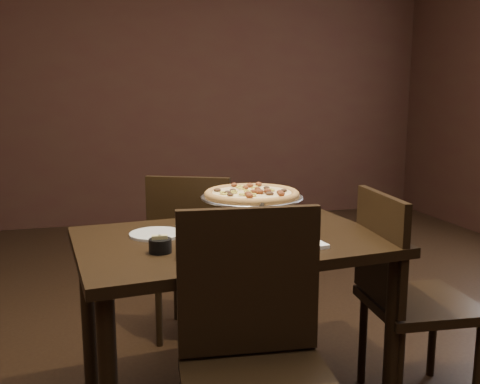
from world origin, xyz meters
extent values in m
cube|color=black|center=(0.00, 3.51, 1.40)|extent=(6.00, 0.02, 2.80)
cube|color=black|center=(-0.09, -0.11, 0.75)|extent=(1.31, 0.94, 0.04)
cylinder|color=black|center=(0.49, -0.40, 0.36)|extent=(0.06, 0.06, 0.73)
cylinder|color=black|center=(-0.68, 0.19, 0.36)|extent=(0.06, 0.06, 0.73)
cylinder|color=black|center=(0.42, 0.30, 0.36)|extent=(0.06, 0.06, 0.73)
cylinder|color=#B1B2B9|center=(0.03, 0.01, 0.77)|extent=(0.15, 0.15, 0.01)
cylinder|color=#B1B2B9|center=(0.03, 0.01, 0.84)|extent=(0.03, 0.03, 0.12)
cylinder|color=#B1B2B9|center=(0.03, 0.01, 0.90)|extent=(0.11, 0.11, 0.01)
cylinder|color=#A1A2A7|center=(0.03, 0.01, 0.91)|extent=(0.43, 0.43, 0.01)
torus|color=#A1A2A7|center=(0.03, 0.01, 0.91)|extent=(0.44, 0.44, 0.01)
cylinder|color=#915A2B|center=(0.03, 0.01, 0.92)|extent=(0.40, 0.40, 0.01)
torus|color=#915A2B|center=(0.03, 0.01, 0.92)|extent=(0.41, 0.41, 0.03)
cylinder|color=#E7BC7F|center=(0.03, 0.01, 0.93)|extent=(0.34, 0.34, 0.01)
cylinder|color=beige|center=(-0.32, -0.34, 0.81)|extent=(0.05, 0.05, 0.07)
cylinder|color=#B1B2B9|center=(-0.32, -0.34, 0.85)|extent=(0.06, 0.06, 0.02)
ellipsoid|color=#B1B2B9|center=(-0.32, -0.34, 0.86)|extent=(0.03, 0.03, 0.01)
cylinder|color=maroon|center=(-0.09, -0.24, 0.81)|extent=(0.06, 0.06, 0.07)
cylinder|color=#B1B2B9|center=(-0.09, -0.24, 0.85)|extent=(0.06, 0.06, 0.02)
ellipsoid|color=#B1B2B9|center=(-0.09, -0.24, 0.87)|extent=(0.03, 0.03, 0.01)
cylinder|color=black|center=(-0.40, -0.25, 0.79)|extent=(0.08, 0.08, 0.05)
cube|color=tan|center=(-0.42, -0.25, 0.81)|extent=(0.03, 0.03, 0.06)
cube|color=tan|center=(-0.39, -0.25, 0.81)|extent=(0.03, 0.03, 0.06)
cube|color=white|center=(0.15, -0.31, 0.78)|extent=(0.15, 0.15, 0.01)
cylinder|color=silver|center=(-0.39, 0.00, 0.77)|extent=(0.22, 0.22, 0.01)
cylinder|color=silver|center=(-0.08, -0.38, 0.78)|extent=(0.26, 0.26, 0.01)
cone|color=#B1B2B9|center=(0.00, -0.21, 0.91)|extent=(0.15, 0.15, 0.00)
cylinder|color=black|center=(0.00, -0.21, 0.91)|extent=(0.06, 0.13, 0.02)
cube|color=black|center=(-0.09, 0.66, 0.45)|extent=(0.58, 0.58, 0.04)
cube|color=black|center=(-0.17, 0.48, 0.71)|extent=(0.41, 0.21, 0.46)
cylinder|color=black|center=(0.14, 0.75, 0.21)|extent=(0.04, 0.04, 0.43)
cylinder|color=black|center=(-0.18, 0.89, 0.21)|extent=(0.04, 0.04, 0.43)
cylinder|color=black|center=(0.00, 0.42, 0.21)|extent=(0.04, 0.04, 0.43)
cylinder|color=black|center=(-0.33, 0.57, 0.21)|extent=(0.04, 0.04, 0.43)
cube|color=black|center=(-0.16, -0.58, 0.75)|extent=(0.46, 0.08, 0.48)
cube|color=black|center=(0.71, -0.25, 0.45)|extent=(0.47, 0.47, 0.04)
cube|color=black|center=(0.52, -0.23, 0.71)|extent=(0.07, 0.44, 0.46)
cylinder|color=black|center=(0.88, -0.44, 0.21)|extent=(0.04, 0.04, 0.43)
cylinder|color=black|center=(0.91, -0.09, 0.21)|extent=(0.04, 0.04, 0.43)
cylinder|color=black|center=(0.52, -0.41, 0.21)|extent=(0.04, 0.04, 0.43)
cylinder|color=black|center=(0.55, -0.06, 0.21)|extent=(0.04, 0.04, 0.43)
camera|label=1|loc=(-0.62, -2.16, 1.34)|focal=40.00mm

